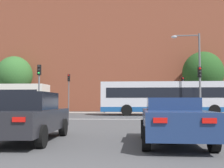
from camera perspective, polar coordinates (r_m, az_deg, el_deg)
stop_line_strip at (r=20.20m, az=1.34°, el=-7.17°), size 9.83×0.30×0.01m
far_pavement at (r=32.02m, az=2.42°, el=-5.84°), size 70.92×2.50×0.01m
brick_civic_building at (r=42.72m, az=5.87°, el=7.27°), size 47.69×12.89×20.18m
car_saloon_left at (r=9.53m, az=-16.71°, el=-6.33°), size 2.02×4.54×1.57m
car_roadster_right at (r=8.73m, az=12.26°, el=-7.19°), size 1.97×4.34×1.38m
bus_crossing_lead at (r=26.49m, az=11.34°, el=-2.70°), size 12.33×2.75×3.06m
traffic_light_far_left at (r=31.82m, az=-8.79°, el=-0.58°), size 0.26×0.31×4.34m
traffic_light_near_left at (r=22.29m, az=-14.61°, el=0.39°), size 0.26×0.31×4.11m
traffic_light_far_right at (r=31.66m, az=14.22°, el=-0.94°), size 0.26×0.31×3.95m
traffic_light_near_right at (r=21.94m, az=17.42°, el=0.12°), size 0.26×0.31×3.87m
street_lamp_junction at (r=24.49m, az=16.41°, el=3.71°), size 2.41×0.36×6.98m
pedestrian_waiting at (r=32.86m, az=-14.52°, el=-3.75°), size 0.43×0.45×1.85m
pedestrian_walking_east at (r=31.99m, az=-1.53°, el=-3.90°), size 0.26×0.41×1.83m
pedestrian_walking_west at (r=32.59m, az=9.28°, el=-4.18°), size 0.43×0.27×1.56m
tree_by_building at (r=34.87m, az=17.98°, el=2.17°), size 4.78×4.78×7.17m
tree_distant at (r=37.60m, az=-19.23°, el=1.73°), size 4.51×4.51×6.99m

